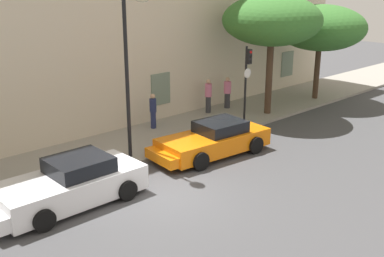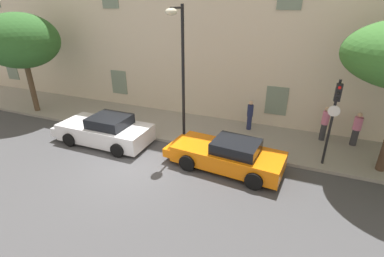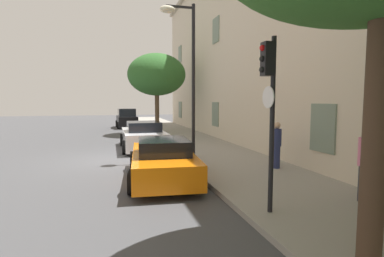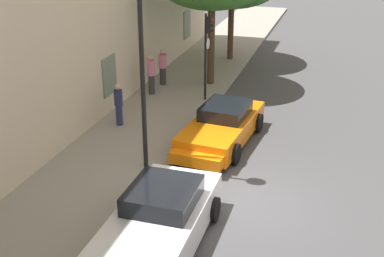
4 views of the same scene
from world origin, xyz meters
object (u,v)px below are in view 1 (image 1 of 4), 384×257
Objects in this scene: pedestrian_strolling at (153,110)px; sportscar_red_lead at (66,186)px; sportscar_yellow_flank at (210,141)px; pedestrian_admiring at (208,96)px; tree_far_end at (321,28)px; traffic_light at (247,72)px; tree_near_kerb at (272,21)px; pedestrian_bystander at (227,92)px; street_lamp at (132,47)px.

sportscar_red_lead is at bearing -148.79° from pedestrian_strolling.
sportscar_yellow_flank is 2.94× the size of pedestrian_admiring.
tree_far_end is at bearing 7.08° from sportscar_red_lead.
traffic_light is (9.97, 1.52, 1.97)m from sportscar_red_lead.
pedestrian_admiring is (-6.51, 1.94, -3.01)m from tree_far_end.
tree_near_kerb is 3.55× the size of pedestrian_bystander.
street_lamp is 7.68m from pedestrian_admiring.
street_lamp reaches higher than pedestrian_strolling.
street_lamp reaches higher than sportscar_yellow_flank.
tree_far_end is at bearing -20.47° from pedestrian_bystander.
tree_far_end reaches higher than traffic_light.
street_lamp is at bearing 19.96° from sportscar_red_lead.
traffic_light is at bearing -168.97° from tree_near_kerb.
pedestrian_strolling is at bearing 42.44° from street_lamp.
sportscar_red_lead is 12.01m from pedestrian_bystander.
sportscar_yellow_flank is 3.16× the size of pedestrian_strolling.
sportscar_yellow_flank is at bearing -161.84° from tree_near_kerb.
pedestrian_strolling is (-3.57, -0.12, -0.06)m from pedestrian_admiring.
pedestrian_admiring is 3.57m from pedestrian_strolling.
sportscar_red_lead is 7.49m from pedestrian_strolling.
pedestrian_admiring is at bearing 136.26° from tree_near_kerb.
tree_far_end reaches higher than pedestrian_strolling.
tree_near_kerb is at bearing -68.97° from pedestrian_bystander.
tree_near_kerb is 4.71m from pedestrian_admiring.
pedestrian_admiring is at bearing 179.12° from pedestrian_bystander.
sportscar_yellow_flank is 11.08m from tree_far_end.
sportscar_red_lead is 10.27m from traffic_light.
sportscar_red_lead is at bearing -170.90° from tree_near_kerb.
pedestrian_bystander is (7.75, 2.67, -3.36)m from street_lamp.
sportscar_red_lead is 12.92m from tree_near_kerb.
pedestrian_admiring is at bearing 163.38° from tree_far_end.
pedestrian_bystander is (-5.15, 1.92, -3.06)m from tree_far_end.
pedestrian_bystander is at bearing 19.00° from street_lamp.
pedestrian_strolling is (-3.57, 2.35, -1.62)m from traffic_light.
tree_far_end is 12.92m from street_lamp.
sportscar_yellow_flank is 4.57m from traffic_light.
pedestrian_strolling is (2.81, 2.57, -3.36)m from street_lamp.
tree_near_kerb is at bearing -43.74° from pedestrian_admiring.
tree_near_kerb is at bearing -18.70° from pedestrian_strolling.
pedestrian_bystander reaches higher than sportscar_yellow_flank.
pedestrian_admiring is at bearing 46.35° from sportscar_yellow_flank.
sportscar_yellow_flank is at bearing -142.45° from pedestrian_bystander.
tree_near_kerb reaches higher than traffic_light.
tree_near_kerb reaches higher than pedestrian_bystander.
pedestrian_admiring is (3.82, 4.00, 0.43)m from sportscar_yellow_flank.
tree_near_kerb is (12.11, 1.94, 4.07)m from sportscar_red_lead.
tree_near_kerb reaches higher than sportscar_red_lead.
tree_near_kerb is 3.38× the size of pedestrian_admiring.
pedestrian_strolling is at bearing 31.21° from sportscar_red_lead.
pedestrian_strolling is 4.93m from pedestrian_bystander.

